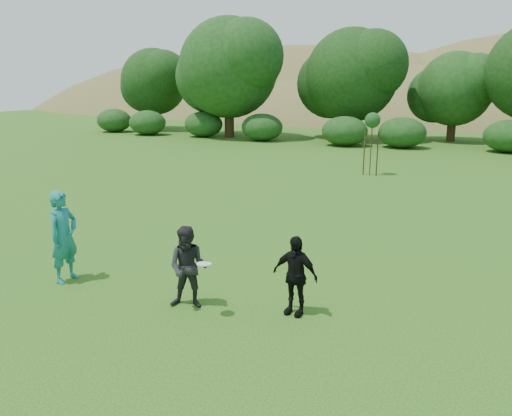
{
  "coord_description": "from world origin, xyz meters",
  "views": [
    {
      "loc": [
        4.92,
        -8.01,
        4.13
      ],
      "look_at": [
        0.0,
        3.0,
        1.1
      ],
      "focal_mm": 35.0,
      "sensor_mm": 36.0,
      "label": 1
    }
  ],
  "objects_px": {
    "player_teal": "(64,237)",
    "sapling": "(372,122)",
    "player_black": "(295,275)",
    "player_grey": "(189,267)"
  },
  "relations": [
    {
      "from": "player_teal",
      "to": "sapling",
      "type": "distance_m",
      "value": 15.74
    },
    {
      "from": "player_black",
      "to": "player_teal",
      "type": "bearing_deg",
      "value": -168.1
    },
    {
      "from": "player_teal",
      "to": "sapling",
      "type": "height_order",
      "value": "sapling"
    },
    {
      "from": "player_teal",
      "to": "player_black",
      "type": "bearing_deg",
      "value": -84.46
    },
    {
      "from": "player_teal",
      "to": "player_grey",
      "type": "height_order",
      "value": "player_teal"
    },
    {
      "from": "player_grey",
      "to": "player_black",
      "type": "distance_m",
      "value": 1.99
    },
    {
      "from": "player_black",
      "to": "player_grey",
      "type": "bearing_deg",
      "value": -157.97
    },
    {
      "from": "player_teal",
      "to": "player_grey",
      "type": "relative_size",
      "value": 1.25
    },
    {
      "from": "player_teal",
      "to": "player_black",
      "type": "distance_m",
      "value": 5.03
    },
    {
      "from": "player_teal",
      "to": "player_black",
      "type": "height_order",
      "value": "player_teal"
    }
  ]
}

